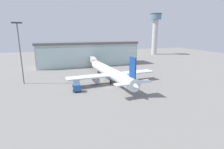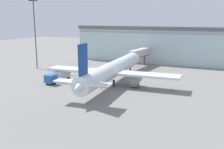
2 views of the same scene
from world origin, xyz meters
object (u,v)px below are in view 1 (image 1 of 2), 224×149
Objects in this scene: catering_truck at (76,85)px; safety_cone_nose at (116,86)px; apron_light_mast at (20,49)px; airplane at (111,73)px; control_tower at (155,29)px; jet_bridge at (93,61)px; baggage_cart at (127,80)px; safety_cone_wingtip at (147,78)px.

safety_cone_nose is (12.74, -1.14, -1.19)m from catering_truck.
apron_light_mast is at bearing -120.09° from catering_truck.
safety_cone_nose is at bearing 172.99° from airplane.
control_tower is 0.83× the size of airplane.
control_tower reaches higher than safety_cone_nose.
jet_bridge is 29.16m from safety_cone_nose.
control_tower is 88.33m from baggage_cart.
airplane reaches higher than safety_cone_nose.
baggage_cart reaches higher than safety_cone_nose.
catering_truck is at bearing -170.60° from safety_cone_wingtip.
catering_truck is at bearing 90.67° from baggage_cart.
safety_cone_wingtip is at bearing -95.23° from airplane.
safety_cone_wingtip is (44.43, -6.85, -11.99)m from apron_light_mast.
airplane is 12.62× the size of baggage_cart.
apron_light_mast is at bearing 124.11° from jet_bridge.
jet_bridge is at bearing 7.62° from baggage_cart.
catering_truck is (-10.74, -27.67, -2.87)m from jet_bridge.
apron_light_mast is at bearing 157.39° from safety_cone_nose.
catering_truck is 12.85m from safety_cone_nose.
jet_bridge is 76.23m from control_tower.
control_tower reaches higher than catering_truck.
airplane is 70.13× the size of safety_cone_nose.
apron_light_mast is 2.83× the size of catering_truck.
jet_bridge is at bearing -1.19° from airplane.
jet_bridge is at bearing -142.14° from control_tower.
apron_light_mast is at bearing 67.24° from baggage_cart.
airplane is 6.24m from safety_cone_nose.
control_tower reaches higher than apron_light_mast.
baggage_cart is (36.06, -7.43, -11.76)m from apron_light_mast.
baggage_cart is (18.79, 3.92, -0.97)m from catering_truck.
catering_truck is 27.56m from safety_cone_wingtip.
control_tower is 57.97× the size of safety_cone_wingtip.
jet_bridge is at bearing 125.35° from safety_cone_wingtip.
safety_cone_nose is at bearing -172.14° from jet_bridge.
apron_light_mast is at bearing 70.45° from airplane.
control_tower reaches higher than safety_cone_wingtip.
airplane is at bearing 75.82° from baggage_cart.
baggage_cart is (5.98, -0.32, -2.93)m from airplane.
airplane is at bearing -13.30° from apron_light_mast.
jet_bridge is at bearing 162.02° from catering_truck.
safety_cone_nose is (-56.85, -74.56, -20.02)m from control_tower.
catering_truck is 13.48× the size of safety_cone_nose.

